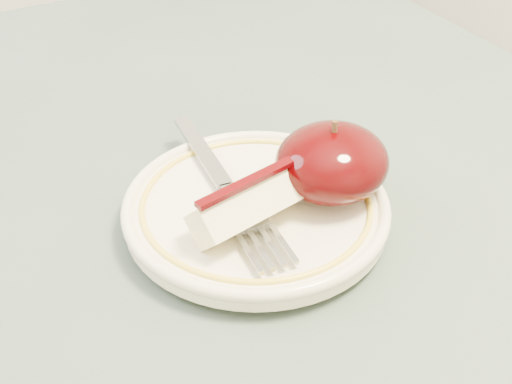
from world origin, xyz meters
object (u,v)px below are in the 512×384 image
fork (226,188)px  table (136,337)px  apple_half (332,162)px  plate (256,208)px

fork → table: bearing=96.0°
apple_half → table: bearing=166.6°
table → apple_half: size_ratio=11.29×
table → apple_half: (0.14, -0.03, 0.13)m
plate → apple_half: size_ratio=2.33×
table → plate: bearing=-13.1°
plate → fork: size_ratio=0.97×
table → fork: bearing=-0.5°
table → plate: size_ratio=4.85×
apple_half → fork: (-0.06, 0.03, -0.02)m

